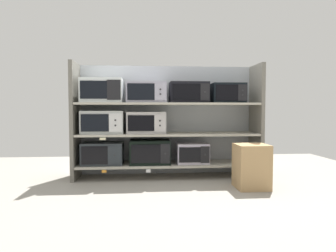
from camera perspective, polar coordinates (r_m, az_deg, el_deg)
The scene contains 20 objects.
ground at distance 3.39m, azimuth 1.38°, elevation -13.39°, with size 6.49×6.00×0.02m, color gray.
back_panel at distance 4.52m, azimuth -0.27°, elevation 1.12°, with size 2.69×0.04×1.59m, color #9EA3A8.
upright_left at distance 4.33m, azimuth -17.06°, elevation 0.91°, with size 0.05×0.50×1.59m, color #68645B.
upright_right at distance 4.53m, azimuth 16.31°, elevation 1.01°, with size 0.05×0.50×1.59m, color #68645B.
shelf_0 at distance 4.31m, azimuth 0.00°, elevation -7.18°, with size 2.49×0.50×0.03m, color #ADA899.
microwave_0 at distance 4.31m, azimuth -12.17°, elevation -5.04°, with size 0.56×0.40×0.30m.
microwave_1 at distance 4.27m, azimuth -3.43°, elevation -4.85°, with size 0.56×0.42×0.33m.
microwave_2 at distance 4.32m, azimuth 4.52°, elevation -5.06°, with size 0.44×0.39×0.28m.
price_tag_0 at distance 4.09m, azimuth -11.93°, elevation -8.37°, with size 0.06×0.00×0.04m, color orange.
price_tag_1 at distance 4.06m, azimuth -3.73°, elevation -8.44°, with size 0.06×0.00×0.04m, color white.
shelf_1 at distance 4.26m, azimuth 0.00°, elevation -1.55°, with size 2.49×0.50×0.03m, color #ADA899.
microwave_3 at distance 4.27m, azimuth -12.15°, elevation 0.70°, with size 0.57×0.39×0.31m.
microwave_4 at distance 4.23m, azimuth -4.11°, elevation 0.64°, with size 0.54×0.35×0.30m.
price_tag_2 at distance 4.03m, azimuth -12.20°, elevation -2.38°, with size 0.08×0.00×0.03m, color beige.
shelf_2 at distance 4.24m, azimuth 0.00°, elevation 4.18°, with size 2.49×0.50×0.03m, color #ADA899.
microwave_5 at distance 4.27m, azimuth -12.30°, elevation 6.51°, with size 0.56×0.41×0.33m.
microwave_6 at distance 4.23m, azimuth -4.11°, elevation 6.29°, with size 0.54×0.43×0.28m.
microwave_7 at distance 4.28m, azimuth 3.93°, elevation 6.30°, with size 0.54×0.35×0.29m.
microwave_8 at distance 4.39m, azimuth 11.12°, elevation 6.07°, with size 0.46×0.39×0.27m.
shipping_carton at distance 3.83m, azimuth 15.42°, elevation -7.31°, with size 0.38×0.38×0.53m, color tan.
Camera 1 is at (-0.34, -4.23, 0.95)m, focal length 32.38 mm.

